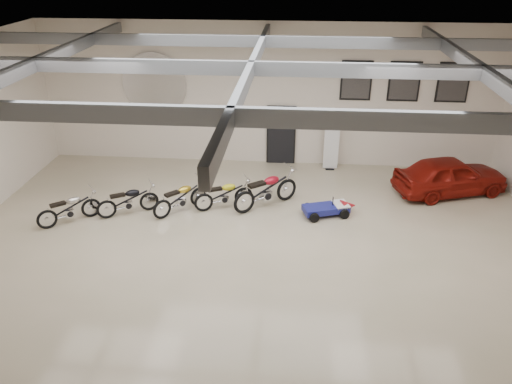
# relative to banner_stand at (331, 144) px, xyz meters

# --- Properties ---
(floor) EXTENTS (16.00, 12.00, 0.01)m
(floor) POSITION_rel_banner_stand_xyz_m (-2.29, -5.50, -0.94)
(floor) COLOR #BBA98E
(floor) RESTS_ON ground
(ceiling) EXTENTS (16.00, 12.00, 0.01)m
(ceiling) POSITION_rel_banner_stand_xyz_m (-2.29, -5.50, 4.06)
(ceiling) COLOR gray
(ceiling) RESTS_ON back_wall
(back_wall) EXTENTS (16.00, 0.02, 5.00)m
(back_wall) POSITION_rel_banner_stand_xyz_m (-2.29, 0.50, 1.56)
(back_wall) COLOR beige
(back_wall) RESTS_ON floor
(ceiling_beams) EXTENTS (15.80, 11.80, 0.32)m
(ceiling_beams) POSITION_rel_banner_stand_xyz_m (-2.29, -5.50, 3.81)
(ceiling_beams) COLOR slate
(ceiling_beams) RESTS_ON ceiling
(door) EXTENTS (0.92, 0.08, 2.10)m
(door) POSITION_rel_banner_stand_xyz_m (-1.79, 0.45, 0.11)
(door) COLOR black
(door) RESTS_ON back_wall
(logo_plaque) EXTENTS (2.30, 0.06, 1.16)m
(logo_plaque) POSITION_rel_banner_stand_xyz_m (-6.29, 0.45, 1.86)
(logo_plaque) COLOR silver
(logo_plaque) RESTS_ON back_wall
(poster_left) EXTENTS (1.05, 0.08, 1.35)m
(poster_left) POSITION_rel_banner_stand_xyz_m (0.71, 0.46, 2.16)
(poster_left) COLOR black
(poster_left) RESTS_ON back_wall
(poster_mid) EXTENTS (1.05, 0.08, 1.35)m
(poster_mid) POSITION_rel_banner_stand_xyz_m (2.31, 0.46, 2.16)
(poster_mid) COLOR black
(poster_mid) RESTS_ON back_wall
(poster_right) EXTENTS (1.05, 0.08, 1.35)m
(poster_right) POSITION_rel_banner_stand_xyz_m (3.91, 0.46, 2.16)
(poster_right) COLOR black
(poster_right) RESTS_ON back_wall
(oil_sign) EXTENTS (0.72, 0.10, 0.72)m
(oil_sign) POSITION_rel_banner_stand_xyz_m (-0.39, 0.45, 0.76)
(oil_sign) COLOR white
(oil_sign) RESTS_ON back_wall
(banner_stand) EXTENTS (0.52, 0.22, 1.89)m
(banner_stand) POSITION_rel_banner_stand_xyz_m (0.00, 0.00, 0.00)
(banner_stand) COLOR white
(banner_stand) RESTS_ON floor
(motorcycle_silver) EXTENTS (1.73, 1.55, 0.92)m
(motorcycle_silver) POSITION_rel_banner_stand_xyz_m (-7.65, -4.51, -0.48)
(motorcycle_silver) COLOR silver
(motorcycle_silver) RESTS_ON floor
(motorcycle_black) EXTENTS (1.84, 1.36, 0.93)m
(motorcycle_black) POSITION_rel_banner_stand_xyz_m (-6.13, -3.88, -0.48)
(motorcycle_black) COLOR silver
(motorcycle_black) RESTS_ON floor
(motorcycle_gold) EXTENTS (1.69, 1.72, 0.96)m
(motorcycle_gold) POSITION_rel_banner_stand_xyz_m (-4.61, -3.59, -0.47)
(motorcycle_gold) COLOR silver
(motorcycle_gold) RESTS_ON floor
(motorcycle_yellow) EXTENTS (1.86, 1.27, 0.94)m
(motorcycle_yellow) POSITION_rel_banner_stand_xyz_m (-3.36, -3.24, -0.48)
(motorcycle_yellow) COLOR silver
(motorcycle_yellow) RESTS_ON floor
(motorcycle_red) EXTENTS (2.17, 1.91, 1.15)m
(motorcycle_red) POSITION_rel_banner_stand_xyz_m (-2.09, -3.04, -0.37)
(motorcycle_red) COLOR silver
(motorcycle_red) RESTS_ON floor
(go_kart) EXTENTS (1.80, 1.22, 0.60)m
(go_kart) POSITION_rel_banner_stand_xyz_m (-0.15, -3.41, -0.65)
(go_kart) COLOR navy
(go_kart) RESTS_ON floor
(vintage_car) EXTENTS (2.50, 3.87, 1.23)m
(vintage_car) POSITION_rel_banner_stand_xyz_m (3.71, -1.61, -0.33)
(vintage_car) COLOR maroon
(vintage_car) RESTS_ON floor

